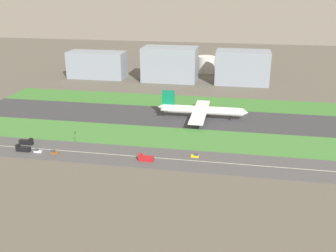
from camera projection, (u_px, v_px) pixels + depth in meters
ground_plane at (161, 116)px, 287.10m from camera, size 800.00×800.00×0.00m
runway at (161, 116)px, 287.09m from camera, size 280.00×46.00×0.10m
grass_median_north at (170, 101)px, 325.03m from camera, size 280.00×36.00×0.10m
grass_median_south at (148, 136)px, 249.14m from camera, size 280.00×36.00×0.10m
highway at (135, 156)px, 219.53m from camera, size 280.00×28.00×0.10m
highway_centerline at (135, 156)px, 219.51m from camera, size 266.00×0.50×0.01m
airliner at (200, 110)px, 280.00m from camera, size 65.00×56.00×19.70m
truck_2 at (146, 158)px, 213.04m from camera, size 8.40×2.50×4.00m
truck_0 at (23, 149)px, 225.54m from camera, size 8.40×2.50×4.00m
truck_1 at (27, 142)px, 235.35m from camera, size 8.40×2.50×4.00m
car_0 at (54, 152)px, 222.49m from camera, size 4.40×1.80×2.00m
car_1 at (195, 156)px, 218.10m from camera, size 4.40×1.80×2.00m
car_2 at (37, 151)px, 224.24m from camera, size 4.40×1.80×2.00m
traffic_light at (75, 136)px, 237.06m from camera, size 0.36×0.50×7.20m
terminal_building at (97, 65)px, 403.50m from camera, size 58.43×24.25×26.94m
hangar_building at (170, 64)px, 389.30m from camera, size 53.49×29.95×33.49m
office_tower at (242, 67)px, 377.33m from camera, size 50.96×28.21×32.09m
fuel_tank_west at (206, 65)px, 428.09m from camera, size 19.57×19.57×17.94m
fuel_tank_centre at (235, 68)px, 423.58m from camera, size 24.75×24.75×12.35m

